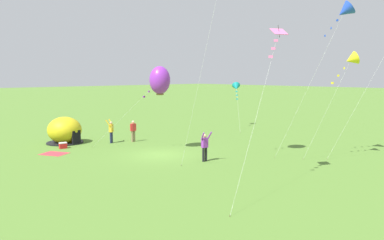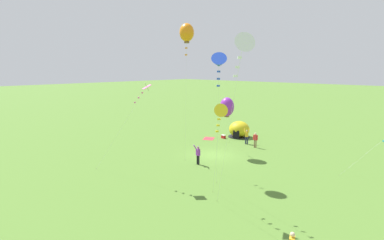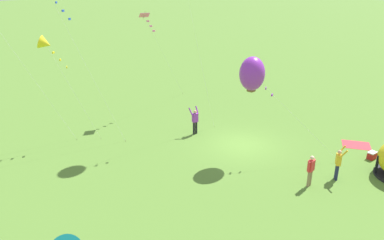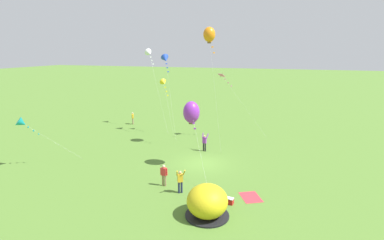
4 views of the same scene
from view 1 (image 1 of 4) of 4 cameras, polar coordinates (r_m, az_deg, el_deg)
The scene contains 12 objects.
ground_plane at distance 25.47m, azimuth -4.83°, elevation -5.31°, with size 300.00×300.00×0.00m, color #517A2D.
popup_tent at distance 31.17m, azimuth -18.83°, elevation -1.55°, with size 2.81×2.81×2.10m.
picnic_blanket at distance 27.38m, azimuth -20.25°, elevation -4.84°, with size 1.70×1.30×0.01m, color #CC333D.
cooler_box at distance 29.10m, azimuth -19.06°, elevation -3.69°, with size 0.44×0.58×0.44m.
person_center_field at distance 23.29m, azimuth 1.97°, elevation -3.93°, with size 0.53×0.67×1.89m.
person_watching_sky at distance 30.27m, azimuth -12.24°, elevation -1.58°, with size 0.67×0.72×1.89m.
person_strolling at distance 30.53m, azimuth -8.95°, elevation -1.50°, with size 0.25×0.59×1.72m.
kite_blue at distance 25.45m, azimuth 22.23°, elevation 15.10°, with size 3.83×3.23×9.85m.
kite_pink at distance 18.84m, azimuth 12.78°, elevation 11.99°, with size 2.13×5.87×7.77m.
kite_teal at distance 39.41m, azimuth 6.76°, elevation 4.98°, with size 4.04×3.98×4.65m.
kite_purple at distance 26.16m, azimuth -4.93°, elevation 6.06°, with size 5.32×3.61×5.98m.
kite_yellow at distance 25.41m, azimuth 23.07°, elevation 8.46°, with size 2.51×2.64×6.82m.
Camera 1 is at (19.57, -15.39, 5.35)m, focal length 35.00 mm.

